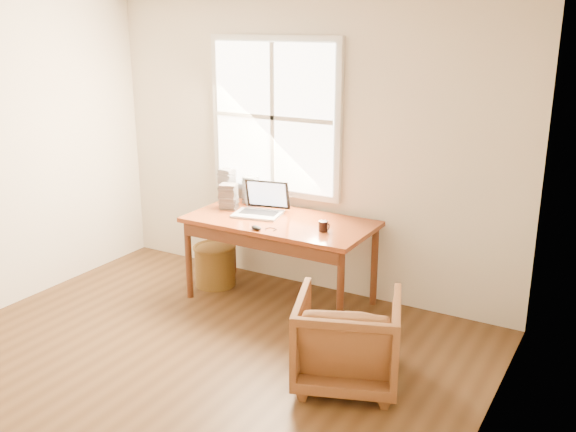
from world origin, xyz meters
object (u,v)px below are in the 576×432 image
armchair (348,340)px  coffee_mug (323,226)px  laptop (257,201)px  cd_stack_a (251,190)px  desk (280,222)px  wicker_stool (215,266)px

armchair → coffee_mug: bearing=-73.5°
laptop → cd_stack_a: laptop is taller
coffee_mug → cd_stack_a: cd_stack_a is taller
coffee_mug → cd_stack_a: 1.05m
laptop → desk: bearing=-11.4°
desk → wicker_stool: size_ratio=4.30×
coffee_mug → laptop: bearing=154.7°
cd_stack_a → coffee_mug: bearing=-23.3°
desk → wicker_stool: bearing=180.0°
coffee_mug → cd_stack_a: size_ratio=0.34×
desk → wicker_stool: desk is taller
laptop → armchair: bearing=-47.1°
wicker_stool → coffee_mug: bearing=-4.6°
cd_stack_a → desk: bearing=-32.5°
armchair → wicker_stool: bearing=-47.5°
wicker_stool → coffee_mug: size_ratio=4.36×
coffee_mug → cd_stack_a: bearing=139.0°
wicker_stool → cd_stack_a: size_ratio=1.49×
desk → cd_stack_a: size_ratio=6.43×
coffee_mug → armchair: bearing=-71.1°
desk → wicker_stool: 0.89m
desk → cd_stack_a: 0.61m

